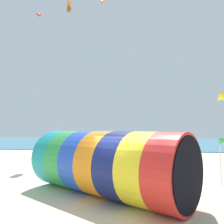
% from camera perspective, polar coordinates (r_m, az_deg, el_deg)
% --- Properties ---
extents(ground_plane, '(120.00, 120.00, 0.00)m').
position_cam_1_polar(ground_plane, '(8.78, 3.51, -22.94)').
color(ground_plane, beige).
extents(sea, '(120.00, 40.00, 0.10)m').
position_cam_1_polar(sea, '(47.43, 7.60, -7.79)').
color(sea, teal).
rests_on(sea, ground).
extents(giant_inflatable_tube, '(7.51, 6.07, 2.69)m').
position_cam_1_polar(giant_inflatable_tube, '(9.47, -1.70, -13.21)').
color(giant_inflatable_tube, teal).
rests_on(giant_inflatable_tube, ground).
extents(kite_orange_box, '(0.59, 0.59, 1.23)m').
position_cam_1_polar(kite_orange_box, '(28.61, -11.21, 25.42)').
color(kite_orange_box, orange).
extents(kite_red_parafoil, '(0.65, 0.66, 0.35)m').
position_cam_1_polar(kite_red_parafoil, '(27.90, -18.67, 22.99)').
color(kite_red_parafoil, red).
extents(kite_orange_parafoil, '(0.74, 0.52, 0.35)m').
position_cam_1_polar(kite_orange_parafoil, '(28.04, -2.68, 26.80)').
color(kite_orange_parafoil, orange).
extents(bystander_near_water, '(0.25, 0.38, 1.76)m').
position_cam_1_polar(bystander_near_water, '(22.43, -16.62, -9.12)').
color(bystander_near_water, '#726651').
rests_on(bystander_near_water, ground).
extents(beach_flag, '(0.47, 0.36, 2.38)m').
position_cam_1_polar(beach_flag, '(12.47, 27.21, -7.09)').
color(beach_flag, silver).
rests_on(beach_flag, ground).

